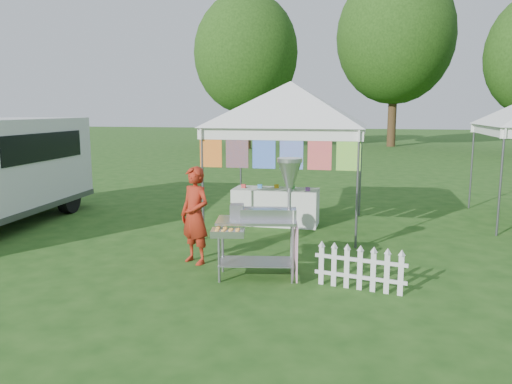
# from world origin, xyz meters

# --- Properties ---
(ground) EXTENTS (120.00, 120.00, 0.00)m
(ground) POSITION_xyz_m (0.00, 0.00, 0.00)
(ground) COLOR #1F4814
(ground) RESTS_ON ground
(canopy_main) EXTENTS (4.24, 4.24, 3.45)m
(canopy_main) POSITION_xyz_m (0.00, 3.49, 2.99)
(canopy_main) COLOR #59595E
(canopy_main) RESTS_ON ground
(tree_left) EXTENTS (6.40, 6.40, 9.53)m
(tree_left) POSITION_xyz_m (-6.00, 24.00, 5.83)
(tree_left) COLOR #392314
(tree_left) RESTS_ON ground
(tree_mid) EXTENTS (7.60, 7.60, 11.52)m
(tree_mid) POSITION_xyz_m (3.00, 28.00, 7.14)
(tree_mid) COLOR #392314
(tree_mid) RESTS_ON ground
(donut_cart) EXTENTS (1.28, 1.06, 1.75)m
(donut_cart) POSITION_xyz_m (0.23, 0.18, 1.03)
(donut_cart) COLOR gray
(donut_cart) RESTS_ON ground
(vendor) EXTENTS (0.67, 0.59, 1.55)m
(vendor) POSITION_xyz_m (-1.06, 0.63, 0.78)
(vendor) COLOR #9F2513
(vendor) RESTS_ON ground
(picket_fence) EXTENTS (1.24, 0.27, 0.56)m
(picket_fence) POSITION_xyz_m (1.53, -0.04, 0.29)
(picket_fence) COLOR silver
(picket_fence) RESTS_ON ground
(display_table) EXTENTS (1.80, 0.70, 0.77)m
(display_table) POSITION_xyz_m (-0.31, 3.60, 0.38)
(display_table) COLOR white
(display_table) RESTS_ON ground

